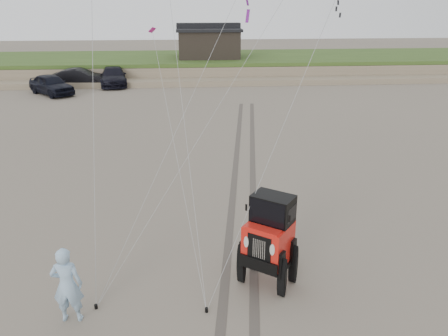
{
  "coord_description": "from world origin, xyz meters",
  "views": [
    {
      "loc": [
        -0.22,
        -8.88,
        7.19
      ],
      "look_at": [
        0.76,
        3.0,
        2.6
      ],
      "focal_mm": 35.0,
      "sensor_mm": 36.0,
      "label": 1
    }
  ],
  "objects_px": {
    "cabin": "(209,42)",
    "jeep": "(268,250)",
    "man": "(67,285)",
    "truck_c": "(114,76)",
    "truck_b": "(80,78)",
    "truck_a": "(51,85)"
  },
  "relations": [
    {
      "from": "cabin",
      "to": "truck_a",
      "type": "distance_m",
      "value": 16.48
    },
    {
      "from": "jeep",
      "to": "truck_b",
      "type": "bearing_deg",
      "value": 147.16
    },
    {
      "from": "cabin",
      "to": "jeep",
      "type": "bearing_deg",
      "value": -90.38
    },
    {
      "from": "truck_b",
      "to": "cabin",
      "type": "bearing_deg",
      "value": -58.36
    },
    {
      "from": "truck_c",
      "to": "truck_a",
      "type": "bearing_deg",
      "value": -147.93
    },
    {
      "from": "man",
      "to": "truck_c",
      "type": "bearing_deg",
      "value": -82.51
    },
    {
      "from": "truck_b",
      "to": "jeep",
      "type": "distance_m",
      "value": 32.01
    },
    {
      "from": "truck_a",
      "to": "truck_c",
      "type": "distance_m",
      "value": 5.81
    },
    {
      "from": "cabin",
      "to": "truck_c",
      "type": "relative_size",
      "value": 1.16
    },
    {
      "from": "truck_a",
      "to": "jeep",
      "type": "bearing_deg",
      "value": -106.42
    },
    {
      "from": "truck_b",
      "to": "man",
      "type": "xyz_separation_m",
      "value": [
        6.55,
        -30.96,
        0.19
      ]
    },
    {
      "from": "cabin",
      "to": "jeep",
      "type": "height_order",
      "value": "cabin"
    },
    {
      "from": "truck_b",
      "to": "truck_c",
      "type": "height_order",
      "value": "truck_c"
    },
    {
      "from": "truck_a",
      "to": "man",
      "type": "relative_size",
      "value": 2.43
    },
    {
      "from": "truck_b",
      "to": "jeep",
      "type": "height_order",
      "value": "jeep"
    },
    {
      "from": "cabin",
      "to": "truck_b",
      "type": "xyz_separation_m",
      "value": [
        -11.72,
        -6.13,
        -2.44
      ]
    },
    {
      "from": "truck_a",
      "to": "jeep",
      "type": "height_order",
      "value": "jeep"
    },
    {
      "from": "cabin",
      "to": "man",
      "type": "xyz_separation_m",
      "value": [
        -5.17,
        -37.09,
        -2.25
      ]
    },
    {
      "from": "truck_c",
      "to": "man",
      "type": "relative_size",
      "value": 2.8
    },
    {
      "from": "truck_b",
      "to": "truck_c",
      "type": "relative_size",
      "value": 0.87
    },
    {
      "from": "cabin",
      "to": "truck_a",
      "type": "relative_size",
      "value": 1.34
    },
    {
      "from": "truck_b",
      "to": "jeep",
      "type": "relative_size",
      "value": 0.89
    }
  ]
}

